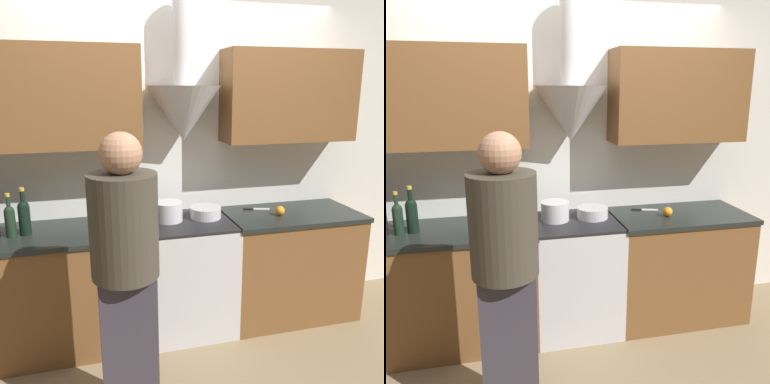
% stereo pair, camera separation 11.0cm
% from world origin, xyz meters
% --- Properties ---
extents(ground_plane, '(12.00, 12.00, 0.00)m').
position_xyz_m(ground_plane, '(0.00, 0.00, 0.00)').
color(ground_plane, '#847051').
extents(wall_back, '(8.40, 0.55, 2.60)m').
position_xyz_m(wall_back, '(-0.09, 0.58, 1.48)').
color(wall_back, white).
rests_on(wall_back, ground_plane).
extents(counter_left, '(1.61, 0.62, 0.89)m').
position_xyz_m(counter_left, '(-1.12, 0.32, 0.45)').
color(counter_left, brown).
rests_on(counter_left, ground_plane).
extents(counter_right, '(1.09, 0.62, 0.89)m').
position_xyz_m(counter_right, '(0.86, 0.32, 0.45)').
color(counter_right, brown).
rests_on(counter_right, ground_plane).
extents(stove_range, '(0.65, 0.60, 0.89)m').
position_xyz_m(stove_range, '(0.00, 0.32, 0.45)').
color(stove_range, silver).
rests_on(stove_range, ground_plane).
extents(wine_bottle_6, '(0.07, 0.07, 0.30)m').
position_xyz_m(wine_bottle_6, '(-1.24, 0.30, 1.01)').
color(wine_bottle_6, black).
rests_on(wine_bottle_6, counter_left).
extents(wine_bottle_7, '(0.08, 0.08, 0.33)m').
position_xyz_m(wine_bottle_7, '(-1.15, 0.32, 1.02)').
color(wine_bottle_7, black).
rests_on(wine_bottle_7, counter_left).
extents(stock_pot, '(0.21, 0.21, 0.15)m').
position_xyz_m(stock_pot, '(-0.15, 0.36, 0.96)').
color(stock_pot, silver).
rests_on(stock_pot, stove_range).
extents(mixing_bowl, '(0.24, 0.24, 0.08)m').
position_xyz_m(mixing_bowl, '(0.15, 0.36, 0.93)').
color(mixing_bowl, silver).
rests_on(mixing_bowl, stove_range).
extents(orange_fruit, '(0.08, 0.08, 0.08)m').
position_xyz_m(orange_fruit, '(0.73, 0.26, 0.93)').
color(orange_fruit, orange).
rests_on(orange_fruit, counter_right).
extents(chefs_knife, '(0.22, 0.09, 0.01)m').
position_xyz_m(chefs_knife, '(0.62, 0.46, 0.89)').
color(chefs_knife, silver).
rests_on(chefs_knife, counter_right).
extents(person_foreground_left, '(0.35, 0.35, 1.67)m').
position_xyz_m(person_foreground_left, '(-0.56, -0.56, 0.92)').
color(person_foreground_left, '#38333D').
rests_on(person_foreground_left, ground_plane).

